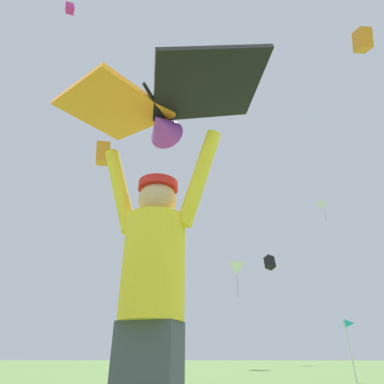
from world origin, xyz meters
The scene contains 9 objects.
kite_flyer_person centered at (-0.10, -0.22, 0.94)m, with size 0.81×0.41×1.92m.
held_stunt_kite centered at (-0.11, -0.28, 2.18)m, with size 1.55×0.97×0.38m.
distant_kite_orange_far_center centered at (-6.11, 13.20, 11.24)m, with size 1.04×1.12×1.36m.
distant_kite_orange_high_right centered at (9.81, 11.97, 18.05)m, with size 0.98×1.38×1.57m.
distant_kite_white_mid_left centered at (11.04, 27.30, 13.82)m, with size 1.28×1.33×2.34m.
distant_kite_magenta_low_left centered at (-9.12, 10.98, 21.84)m, with size 0.91×0.82×1.01m.
distant_kite_white_overhead_distant centered at (1.84, 22.43, 6.58)m, with size 1.56×1.58×2.67m.
distant_kite_black_high_left centered at (6.16, 32.83, 9.72)m, with size 1.17×1.57×1.67m.
marker_flag centered at (4.19, 8.69, 1.44)m, with size 0.30×0.24×1.66m.
Camera 1 is at (0.24, -1.92, 0.67)m, focal length 29.75 mm.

